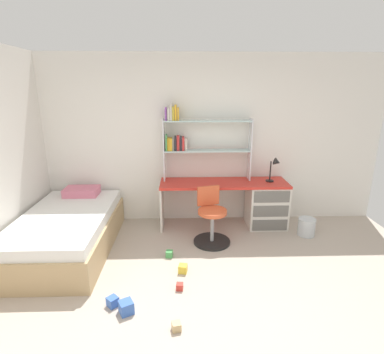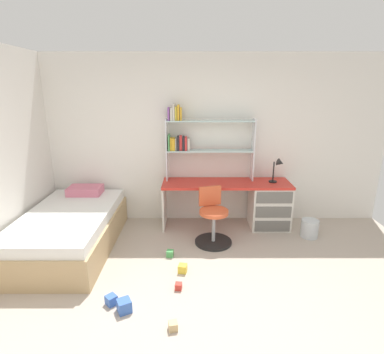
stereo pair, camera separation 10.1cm
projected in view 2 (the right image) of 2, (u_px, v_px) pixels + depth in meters
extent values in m
cube|color=#B2A393|center=(208.00, 333.00, 2.73)|extent=(5.78, 6.01, 0.02)
cube|color=white|center=(200.00, 141.00, 4.79)|extent=(5.78, 0.06, 2.61)
cube|color=red|center=(225.00, 183.00, 4.65)|extent=(1.95, 0.55, 0.04)
cube|color=silver|center=(268.00, 205.00, 4.75)|extent=(0.59, 0.52, 0.68)
cube|color=silver|center=(163.00, 206.00, 4.75)|extent=(0.03, 0.49, 0.68)
cube|color=#64625E|center=(271.00, 226.00, 4.56)|extent=(0.53, 0.01, 0.17)
cube|color=#64625E|center=(272.00, 212.00, 4.50)|extent=(0.53, 0.01, 0.17)
cube|color=#64625E|center=(273.00, 198.00, 4.44)|extent=(0.53, 0.01, 0.17)
cube|color=silver|center=(166.00, 150.00, 4.65)|extent=(0.02, 0.22, 0.94)
cube|color=silver|center=(252.00, 150.00, 4.66)|extent=(0.02, 0.22, 0.94)
cube|color=silver|center=(209.00, 151.00, 4.66)|extent=(1.30, 0.22, 0.02)
cube|color=silver|center=(209.00, 121.00, 4.53)|extent=(1.30, 0.22, 0.02)
cube|color=#4CA559|center=(168.00, 142.00, 4.62)|extent=(0.02, 0.19, 0.24)
cube|color=gold|center=(170.00, 144.00, 4.63)|extent=(0.03, 0.15, 0.19)
cube|color=gold|center=(172.00, 144.00, 4.63)|extent=(0.04, 0.16, 0.18)
cube|color=beige|center=(175.00, 144.00, 4.63)|extent=(0.02, 0.12, 0.18)
cube|color=#26262D|center=(177.00, 143.00, 4.63)|extent=(0.03, 0.16, 0.21)
cube|color=red|center=(180.00, 143.00, 4.62)|extent=(0.04, 0.12, 0.22)
cube|color=#26262D|center=(182.00, 143.00, 4.63)|extent=(0.03, 0.13, 0.21)
cube|color=red|center=(185.00, 143.00, 4.63)|extent=(0.03, 0.16, 0.20)
cube|color=beige|center=(188.00, 144.00, 4.63)|extent=(0.04, 0.12, 0.18)
cube|color=purple|center=(168.00, 114.00, 4.50)|extent=(0.03, 0.17, 0.19)
cube|color=beige|center=(170.00, 114.00, 4.50)|extent=(0.03, 0.19, 0.18)
cube|color=beige|center=(173.00, 112.00, 4.49)|extent=(0.03, 0.19, 0.24)
cube|color=yellow|center=(175.00, 113.00, 4.50)|extent=(0.03, 0.15, 0.20)
cube|color=gold|center=(177.00, 112.00, 4.50)|extent=(0.03, 0.17, 0.22)
cube|color=gold|center=(180.00, 114.00, 4.50)|extent=(0.02, 0.15, 0.19)
cylinder|color=black|center=(271.00, 181.00, 4.66)|extent=(0.12, 0.12, 0.02)
cylinder|color=black|center=(272.00, 171.00, 4.61)|extent=(0.02, 0.02, 0.30)
cone|color=black|center=(279.00, 163.00, 4.52)|extent=(0.12, 0.11, 0.13)
cylinder|color=black|center=(212.00, 242.00, 4.31)|extent=(0.52, 0.52, 0.03)
cylinder|color=#A5A8AD|center=(212.00, 228.00, 4.25)|extent=(0.05, 0.05, 0.44)
cylinder|color=#D85933|center=(213.00, 212.00, 4.18)|extent=(0.40, 0.40, 0.05)
cube|color=#D85933|center=(209.00, 196.00, 4.30)|extent=(0.32, 0.12, 0.28)
cube|color=tan|center=(69.00, 235.00, 4.11)|extent=(1.14, 1.95, 0.38)
cube|color=white|center=(67.00, 217.00, 4.04)|extent=(1.08, 1.89, 0.14)
cube|color=#D8728C|center=(84.00, 190.00, 4.70)|extent=(0.50, 0.32, 0.12)
cylinder|color=silver|center=(308.00, 228.00, 4.46)|extent=(0.25, 0.25, 0.26)
cube|color=tan|center=(172.00, 326.00, 2.75)|extent=(0.09, 0.09, 0.08)
cube|color=gold|center=(182.00, 268.00, 3.61)|extent=(0.11, 0.11, 0.10)
cube|color=#479E51|center=(169.00, 254.00, 3.94)|extent=(0.09, 0.09, 0.08)
cube|color=red|center=(177.00, 286.00, 3.30)|extent=(0.08, 0.08, 0.07)
cube|color=#3860B7|center=(123.00, 306.00, 2.97)|extent=(0.17, 0.17, 0.13)
cube|color=#3860B7|center=(110.00, 300.00, 3.07)|extent=(0.14, 0.14, 0.10)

